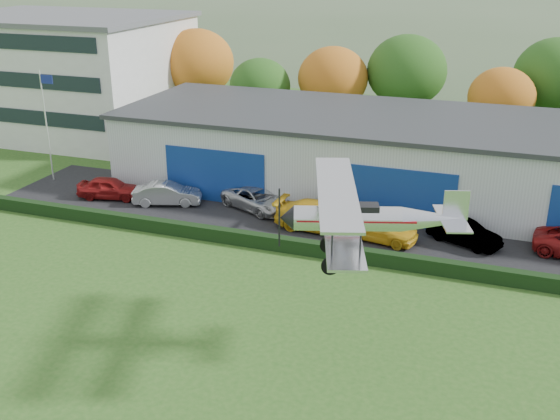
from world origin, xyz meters
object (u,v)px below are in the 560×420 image
(car_0, at_px, (110,188))
(car_1, at_px, (167,194))
(flagpole, at_px, (47,116))
(office_block, at_px, (64,73))
(car_2, at_px, (257,199))
(car_4, at_px, (378,227))
(car_5, at_px, (464,233))
(car_3, at_px, (323,217))
(hangar, at_px, (413,156))
(biplane, at_px, (364,216))

(car_0, height_order, car_1, car_1)
(flagpole, xyz_separation_m, car_0, (5.94, -1.87, -4.01))
(office_block, height_order, car_2, office_block)
(car_4, bearing_deg, car_5, -67.37)
(car_1, distance_m, car_4, 14.22)
(car_1, xyz_separation_m, car_2, (5.87, 1.12, -0.04))
(car_2, xyz_separation_m, car_5, (13.08, -1.11, -0.01))
(flagpole, xyz_separation_m, car_3, (20.94, -2.30, -3.90))
(office_block, xyz_separation_m, car_2, (24.13, -13.48, -4.47))
(office_block, distance_m, car_1, 23.79)
(hangar, height_order, biplane, biplane)
(hangar, distance_m, car_4, 8.84)
(car_2, xyz_separation_m, car_3, (4.93, -1.82, 0.14))
(hangar, relative_size, car_4, 8.74)
(hangar, height_order, car_2, hangar)
(hangar, distance_m, flagpole, 25.68)
(flagpole, distance_m, biplane, 29.41)
(car_1, distance_m, car_3, 10.82)
(office_block, bearing_deg, biplane, -38.45)
(hangar, bearing_deg, flagpole, -166.49)
(hangar, xyz_separation_m, car_2, (-8.87, -6.46, -1.91))
(office_block, relative_size, car_0, 4.83)
(flagpole, distance_m, car_3, 21.43)
(car_4, distance_m, biplane, 12.54)
(car_5, bearing_deg, office_block, 92.96)
(flagpole, height_order, car_4, flagpole)
(flagpole, bearing_deg, car_4, -6.23)
(flagpole, xyz_separation_m, car_4, (24.33, -2.65, -3.94))
(car_0, xyz_separation_m, car_3, (15.01, -0.44, 0.11))
(car_4, height_order, biplane, biplane)
(car_0, height_order, car_3, car_3)
(office_block, xyz_separation_m, car_4, (32.44, -15.65, -4.37))
(car_1, relative_size, car_2, 0.89)
(flagpole, distance_m, car_0, 7.40)
(flagpole, relative_size, car_5, 1.93)
(office_block, bearing_deg, car_0, -46.62)
(car_1, xyz_separation_m, car_5, (18.95, 0.00, -0.05))
(car_0, bearing_deg, car_3, -103.90)
(hangar, height_order, car_1, hangar)
(hangar, xyz_separation_m, biplane, (0.97, -19.95, 3.36))
(car_1, bearing_deg, biplane, -147.58)
(car_5, bearing_deg, car_2, 109.52)
(hangar, xyz_separation_m, car_0, (-18.95, -7.84, -1.88))
(car_2, xyz_separation_m, biplane, (9.84, -13.50, 5.28))
(car_3, xyz_separation_m, car_5, (8.15, 0.71, -0.15))
(hangar, relative_size, car_5, 9.78)
(office_block, bearing_deg, hangar, -12.01)
(biplane, bearing_deg, hangar, 75.05)
(car_2, distance_m, car_4, 8.59)
(car_0, bearing_deg, flagpole, 60.30)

